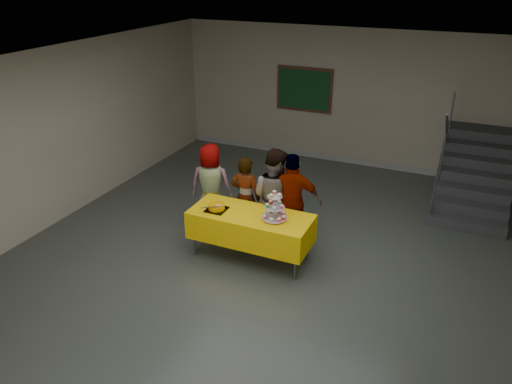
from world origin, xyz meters
TOP-DOWN VIEW (x-y plane):
  - room_shell at (0.00, 0.02)m, footprint 10.00×10.04m
  - bake_table at (-0.34, 0.39)m, footprint 1.88×0.78m
  - cupcake_stand at (0.06, 0.37)m, footprint 0.38×0.38m
  - bear_cake at (-0.87, 0.29)m, footprint 0.32×0.36m
  - schoolchild_a at (-1.45, 1.15)m, footprint 0.82×0.64m
  - schoolchild_b at (-0.72, 1.01)m, footprint 0.53×0.37m
  - schoolchild_c at (-0.22, 1.03)m, footprint 0.91×0.78m
  - schoolchild_d at (0.11, 0.99)m, footprint 1.01×0.65m
  - staircase at (2.70, 4.13)m, footprint 1.30×2.40m
  - noticeboard at (-1.10, 4.96)m, footprint 1.30×0.05m

SIDE VIEW (x-z plane):
  - staircase at x=2.70m, z-range -0.53..1.51m
  - bake_table at x=-0.34m, z-range 0.17..0.94m
  - schoolchild_b at x=-0.72m, z-range 0.00..1.41m
  - schoolchild_a at x=-1.45m, z-range 0.00..1.47m
  - schoolchild_d at x=0.11m, z-range 0.00..1.59m
  - schoolchild_c at x=-0.22m, z-range 0.00..1.63m
  - bear_cake at x=-0.87m, z-range 0.77..0.89m
  - cupcake_stand at x=0.06m, z-range 0.71..1.15m
  - noticeboard at x=-1.10m, z-range 1.10..2.10m
  - room_shell at x=0.00m, z-range 0.62..3.64m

